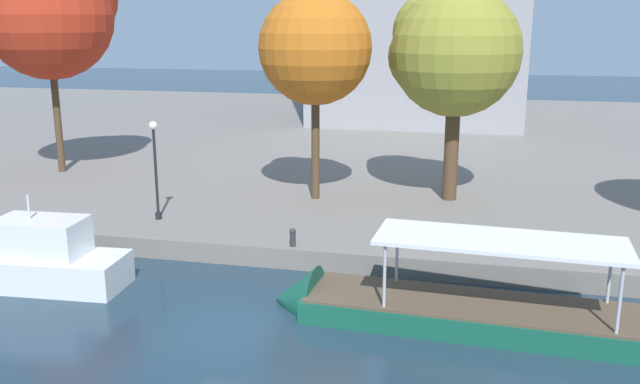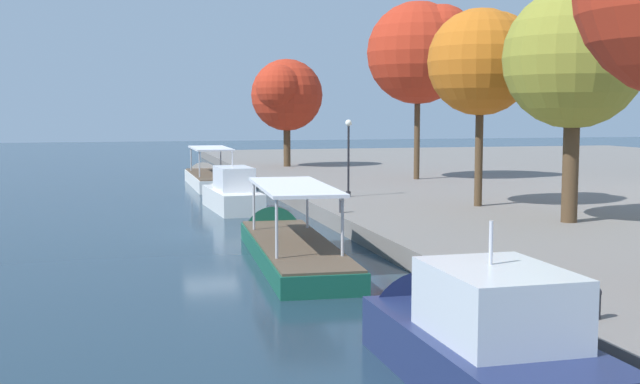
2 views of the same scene
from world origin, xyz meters
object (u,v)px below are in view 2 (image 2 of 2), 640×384
at_px(motor_yacht_3, 472,346).
at_px(tour_boat_0, 209,181).
at_px(tree_3, 577,57).
at_px(tour_boat_2, 289,249).
at_px(mooring_bollard_1, 342,205).
at_px(tree_1, 423,49).
at_px(mooring_bollard_0, 595,302).
at_px(motor_yacht_1, 231,197).
at_px(tree_2, 485,58).
at_px(lamp_post, 348,152).
at_px(tree_5, 285,94).

bearing_deg(motor_yacht_3, tour_boat_0, 0.13).
height_order(motor_yacht_3, tree_3, tree_3).
relative_size(tour_boat_2, mooring_bollard_1, 18.38).
distance_m(tree_1, tree_3, 21.28).
bearing_deg(mooring_bollard_0, motor_yacht_1, -171.38).
bearing_deg(tree_2, lamp_post, -137.29).
height_order(lamp_post, tree_2, tree_2).
distance_m(mooring_bollard_1, tree_3, 12.32).
bearing_deg(lamp_post, mooring_bollard_1, -18.80).
distance_m(tour_boat_2, tree_1, 28.17).
distance_m(lamp_post, tree_1, 13.98).
xyz_separation_m(tour_boat_0, lamp_post, (17.27, 5.77, 2.98)).
bearing_deg(lamp_post, tree_5, 176.50).
bearing_deg(mooring_bollard_1, tree_5, 173.07).
bearing_deg(tree_2, motor_yacht_3, -26.02).
xyz_separation_m(mooring_bollard_0, tree_3, (-14.99, 8.60, 6.67)).
height_order(tree_1, tree_3, tree_1).
bearing_deg(tree_2, tour_boat_2, -57.79).
height_order(mooring_bollard_0, mooring_bollard_1, mooring_bollard_0).
relative_size(mooring_bollard_1, tree_5, 0.08).
distance_m(motor_yacht_3, tree_1, 40.42).
bearing_deg(tree_5, lamp_post, -3.50).
height_order(tree_3, tree_5, tree_3).
bearing_deg(mooring_bollard_1, lamp_post, 161.20).
distance_m(tour_boat_0, lamp_post, 18.45).
distance_m(motor_yacht_1, mooring_bollard_1, 9.90).
bearing_deg(tour_boat_0, mooring_bollard_1, -171.91).
bearing_deg(lamp_post, motor_yacht_3, -10.92).
bearing_deg(lamp_post, mooring_bollard_0, -3.93).
height_order(tree_1, tree_5, tree_1).
height_order(lamp_post, tree_1, tree_1).
bearing_deg(tour_boat_2, mooring_bollard_0, -159.54).
relative_size(mooring_bollard_0, tree_5, 0.08).
relative_size(motor_yacht_3, mooring_bollard_1, 11.23).
bearing_deg(mooring_bollard_1, mooring_bollard_0, 1.24).
distance_m(lamp_post, tree_2, 9.26).
height_order(tree_1, tree_2, tree_1).
distance_m(tour_boat_2, mooring_bollard_1, 7.48).
bearing_deg(tree_3, motor_yacht_3, -37.26).
relative_size(mooring_bollard_0, lamp_post, 0.18).
xyz_separation_m(mooring_bollard_1, lamp_post, (-6.67, 2.27, 2.09)).
bearing_deg(tree_5, motor_yacht_3, -7.49).
relative_size(tour_boat_0, tree_5, 1.37).
height_order(motor_yacht_1, motor_yacht_3, motor_yacht_3).
relative_size(tour_boat_2, mooring_bollard_0, 17.23).
height_order(motor_yacht_1, tree_2, tree_2).
distance_m(motor_yacht_3, tree_3, 21.22).
xyz_separation_m(tour_boat_0, tour_boat_2, (30.28, -0.37, 0.02)).
xyz_separation_m(motor_yacht_1, tree_5, (-21.81, 7.73, 6.28)).
xyz_separation_m(mooring_bollard_0, mooring_bollard_1, (-20.04, -0.43, -0.03)).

